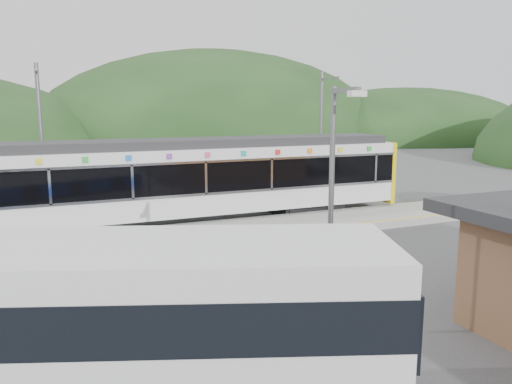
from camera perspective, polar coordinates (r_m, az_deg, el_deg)
name	(u,v)px	position (r m, az deg, el deg)	size (l,w,h in m)	color
ground	(268,257)	(17.41, 1.40, -7.47)	(120.00, 120.00, 0.00)	#4C4C4F
hills	(339,213)	(24.79, 9.44, -2.36)	(146.00, 149.00, 26.00)	#1E3D19
platform	(235,231)	(20.31, -2.44, -4.51)	(26.00, 3.20, 0.30)	#9E9E99
yellow_line	(247,235)	(19.10, -1.07, -4.95)	(26.00, 0.10, 0.01)	yellow
train	(185,178)	(22.08, -8.08, 1.63)	(20.44, 3.01, 3.74)	black
catenary_mast_west	(42,141)	(23.76, -23.31, 5.35)	(0.18, 1.80, 7.00)	slate
catenary_mast_east	(321,134)	(27.50, 7.44, 6.56)	(0.18, 1.80, 7.00)	slate
bus	(54,338)	(9.05, -22.06, -15.21)	(11.23, 6.21, 3.01)	#0B2DA8
lamp_post	(334,192)	(10.88, 8.92, 0.01)	(0.35, 0.99, 5.57)	slate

